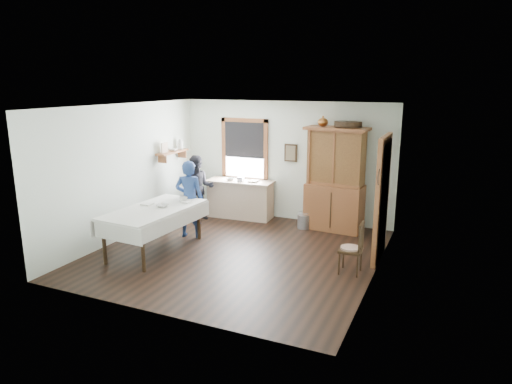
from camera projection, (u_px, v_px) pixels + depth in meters
room at (237, 182)px, 8.19m from camera, size 5.01×5.01×2.70m
window at (245, 147)px, 10.71m from camera, size 1.18×0.07×1.48m
doorway at (383, 195)px, 8.02m from camera, size 0.09×1.14×2.22m
wall_shelf at (173, 151)px, 10.43m from camera, size 0.24×1.00×0.44m
framed_picture at (291, 153)px, 10.27m from camera, size 0.30×0.04×0.40m
rug_beater at (380, 170)px, 7.40m from camera, size 0.01×0.27×0.27m
work_counter at (240, 199)px, 10.68m from camera, size 1.57×0.67×0.88m
china_hutch at (335, 179)px, 9.62m from camera, size 1.34×0.71×2.21m
dining_table at (155, 230)px, 8.53m from camera, size 1.21×2.13×0.83m
spindle_chair at (351, 248)px, 7.53m from camera, size 0.43×0.43×0.89m
pail at (304, 221)px, 9.92m from camera, size 0.38×0.38×0.31m
wicker_basket at (311, 223)px, 9.99m from camera, size 0.41×0.34×0.21m
woman_blue at (190, 202)px, 9.24m from camera, size 0.61×0.48×1.47m
figure_dark at (198, 190)px, 10.44m from camera, size 0.84×0.77×1.38m
table_cup_a at (183, 199)px, 8.93m from camera, size 0.13×0.13×0.10m
table_cup_b at (185, 199)px, 8.89m from camera, size 0.13×0.13×0.10m
table_bowl at (162, 205)px, 8.53m from camera, size 0.24×0.24×0.06m
counter_book at (250, 181)px, 10.49m from camera, size 0.17×0.23×0.02m
counter_bowl at (230, 179)px, 10.57m from camera, size 0.23×0.23×0.06m
shelf_bowl at (174, 150)px, 10.44m from camera, size 0.22×0.22×0.05m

